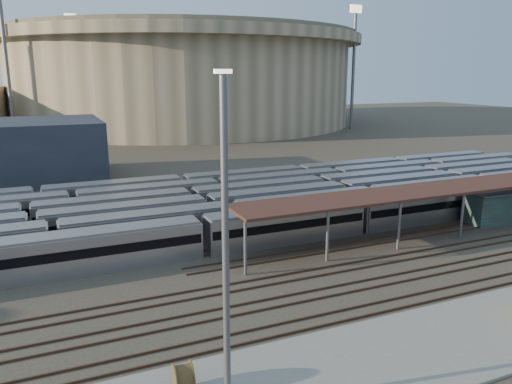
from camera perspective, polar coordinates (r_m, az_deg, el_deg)
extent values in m
plane|color=#383026|center=(48.22, 8.31, -8.41)|extent=(420.00, 420.00, 0.00)
cube|color=gray|center=(34.59, 14.61, -17.88)|extent=(50.00, 9.00, 0.20)
cube|color=#A3A3A7|center=(58.64, 11.67, -2.70)|extent=(112.00, 2.90, 3.60)
cube|color=#A3A3A7|center=(55.91, -2.50, -3.23)|extent=(112.00, 2.90, 3.60)
cube|color=#A3A3A7|center=(59.13, -5.62, -2.35)|extent=(112.00, 2.90, 3.60)
cube|color=#A3A3A7|center=(62.83, -7.38, -1.45)|extent=(112.00, 2.90, 3.60)
cube|color=#A3A3A7|center=(68.21, -4.24, -0.18)|extent=(112.00, 2.90, 3.60)
cube|color=#A3A3A7|center=(71.00, -8.36, 0.26)|extent=(112.00, 2.90, 3.60)
cylinder|color=slate|center=(44.96, -1.23, -6.50)|extent=(0.30, 0.30, 5.00)
cylinder|color=slate|center=(49.73, -3.61, -4.54)|extent=(0.30, 0.30, 5.00)
cylinder|color=slate|center=(48.68, 8.18, -5.06)|extent=(0.30, 0.30, 5.00)
cylinder|color=slate|center=(53.11, 5.13, -3.39)|extent=(0.30, 0.30, 5.00)
cylinder|color=slate|center=(53.52, 16.04, -3.74)|extent=(0.30, 0.30, 5.00)
cylinder|color=slate|center=(57.58, 12.65, -2.33)|extent=(0.30, 0.30, 5.00)
cylinder|color=slate|center=(59.21, 22.48, -2.61)|extent=(0.30, 0.30, 5.00)
cylinder|color=slate|center=(62.91, 18.98, -1.41)|extent=(0.30, 0.30, 5.00)
cylinder|color=slate|center=(68.89, 24.27, -0.62)|extent=(0.30, 0.30, 5.00)
cube|color=#351E15|center=(63.45, 23.66, 0.77)|extent=(60.00, 6.00, 0.30)
cube|color=#4C3323|center=(46.82, 9.45, -9.02)|extent=(170.00, 0.12, 0.18)
cube|color=#4C3323|center=(47.99, 8.47, -8.41)|extent=(170.00, 0.12, 0.18)
cube|color=#4C3323|center=(43.81, 12.33, -10.78)|extent=(170.00, 0.12, 0.18)
cube|color=#4C3323|center=(44.92, 11.20, -10.09)|extent=(170.00, 0.12, 0.18)
cube|color=#4C3323|center=(40.98, 15.66, -12.75)|extent=(170.00, 0.12, 0.18)
cube|color=#4C3323|center=(42.02, 14.35, -11.99)|extent=(170.00, 0.12, 0.18)
cylinder|color=tan|center=(184.48, -8.33, 12.13)|extent=(116.00, 116.00, 28.00)
cylinder|color=tan|center=(184.81, -8.50, 16.94)|extent=(124.00, 124.00, 3.00)
cylinder|color=brown|center=(184.97, -8.52, 17.64)|extent=(120.00, 120.00, 1.50)
cylinder|color=slate|center=(147.94, -26.51, 12.15)|extent=(1.00, 1.00, 36.00)
cylinder|color=slate|center=(166.82, 11.04, 13.28)|extent=(1.00, 1.00, 36.00)
cube|color=#FFF2CC|center=(167.94, 11.35, 19.84)|extent=(4.00, 0.60, 2.40)
cylinder|color=slate|center=(198.31, -20.01, 12.72)|extent=(1.00, 1.00, 36.00)
cube|color=#FFF2CC|center=(199.25, -20.48, 18.24)|extent=(4.00, 0.60, 2.40)
cylinder|color=brown|center=(30.31, -8.31, -20.26)|extent=(1.11, 1.84, 1.78)
cylinder|color=slate|center=(25.01, -3.49, -7.26)|extent=(0.36, 0.36, 17.61)
cube|color=#FFF2CC|center=(23.39, -3.81, 13.60)|extent=(0.80, 0.31, 0.20)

